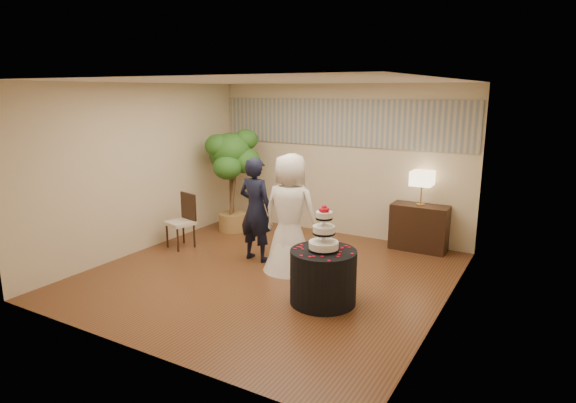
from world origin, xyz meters
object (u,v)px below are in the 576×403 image
Objects in this scene: console at (419,228)px; ficus_tree at (231,180)px; table_lamp at (422,188)px; side_chair at (180,221)px; bride at (290,213)px; groom at (256,210)px; wedding_cake at (324,228)px; cake_table at (323,277)px.

console is 0.47× the size of ficus_tree.
side_chair is (-3.62, -1.94, -0.61)m from table_lamp.
bride reaches higher than side_chair.
groom is 2.80m from table_lamp.
console is at bearing 79.63° from wedding_cake.
console is (1.44, 1.92, -0.50)m from bride.
console is 1.01× the size of side_chair.
bride is at bearing -127.00° from table_lamp.
cake_table is 3.22m from side_chair.
table_lamp is (1.44, 1.92, 0.18)m from bride.
table_lamp is at bearing 79.63° from cake_table.
groom is 0.83× the size of ficus_tree.
wedding_cake is 1.02× the size of table_lamp.
console is at bearing 79.63° from cake_table.
cake_table is 0.42× the size of ficus_tree.
wedding_cake reaches higher than cake_table.
side_chair is at bearing -2.15° from bride.
table_lamp is 4.15m from side_chair.
groom is 1.96× the size of cake_table.
side_chair is (-3.62, -1.94, 0.08)m from console.
ficus_tree is at bearing -169.94° from console.
bride is 2.39m from ficus_tree.
ficus_tree is (-3.46, -0.64, -0.07)m from table_lamp.
table_lamp is (0.00, 0.00, 0.68)m from console.
side_chair is (-1.49, -0.14, -0.36)m from groom.
wedding_cake is at bearing -100.37° from table_lamp.
groom reaches higher than table_lamp.
cake_table is 2.86m from table_lamp.
groom reaches higher than side_chair.
ficus_tree reaches higher than console.
console is at bearing -135.82° from groom.
wedding_cake is at bearing 0.51° from side_chair.
wedding_cake is 2.77m from table_lamp.
side_chair reaches higher than console.
bride is at bearing 139.36° from wedding_cake.
side_chair is at bearing -151.87° from table_lamp.
bride reaches higher than groom.
groom is at bearing 20.00° from side_chair.
ficus_tree is (-3.46, -0.64, 0.61)m from console.
table_lamp is (0.50, 2.73, 0.72)m from cake_table.
wedding_cake is 2.84m from console.
cake_table is at bearing -100.37° from table_lamp.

